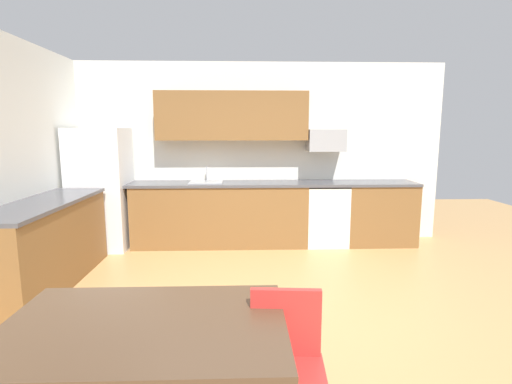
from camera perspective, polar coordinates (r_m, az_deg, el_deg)
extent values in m
plane|color=tan|center=(3.72, 0.57, -17.92)|extent=(12.00, 12.00, 0.00)
cube|color=silver|center=(5.97, -0.56, 5.79)|extent=(5.80, 0.10, 2.70)
cube|color=brown|center=(5.75, -5.28, -3.42)|extent=(2.53, 0.60, 0.90)
cube|color=brown|center=(6.10, 17.64, -3.11)|extent=(1.02, 0.60, 0.90)
cube|color=brown|center=(4.80, -28.75, -7.02)|extent=(0.60, 2.00, 0.90)
cube|color=#4C4C51|center=(5.67, -0.46, 1.25)|extent=(4.80, 0.64, 0.04)
cube|color=#4C4C51|center=(4.70, -29.18, -1.50)|extent=(0.64, 2.00, 0.04)
cube|color=brown|center=(5.75, -3.56, 11.14)|extent=(2.20, 0.34, 0.70)
cube|color=white|center=(5.95, -21.93, 0.41)|extent=(0.76, 0.70, 1.73)
cube|color=white|center=(5.88, 10.18, -3.36)|extent=(0.60, 0.60, 0.88)
cube|color=black|center=(5.80, 10.30, 1.04)|extent=(0.60, 0.60, 0.03)
cube|color=#9EA0A5|center=(5.85, 10.28, 7.51)|extent=(0.54, 0.36, 0.32)
cube|color=#A5A8AD|center=(5.69, -7.38, 0.81)|extent=(0.48, 0.40, 0.14)
cylinder|color=#B2B5BA|center=(5.85, -7.25, 2.61)|extent=(0.02, 0.02, 0.24)
cube|color=brown|center=(2.10, -16.14, -18.81)|extent=(1.40, 0.90, 0.06)
cylinder|color=brown|center=(2.80, -27.38, -20.65)|extent=(0.05, 0.05, 0.69)
cylinder|color=brown|center=(2.57, 1.80, -22.45)|extent=(0.05, 0.05, 0.69)
cube|color=red|center=(2.16, 4.50, -25.87)|extent=(0.43, 0.43, 0.05)
cube|color=red|center=(2.21, 4.40, -18.92)|extent=(0.38, 0.07, 0.40)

